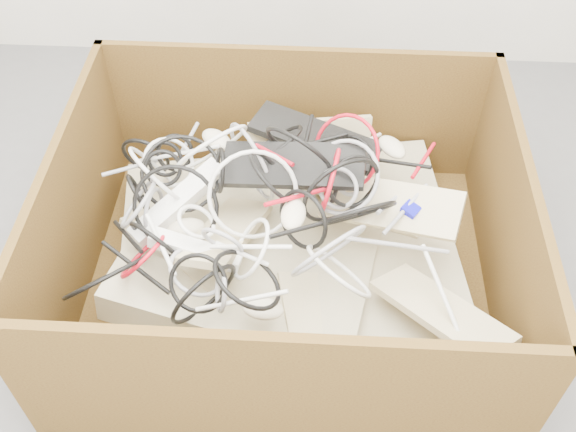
# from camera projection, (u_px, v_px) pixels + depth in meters

# --- Properties ---
(ground) EXTENTS (3.00, 3.00, 0.00)m
(ground) POSITION_uv_depth(u_px,v_px,m) (256.00, 350.00, 1.96)
(ground) COLOR #535355
(ground) RESTS_ON ground
(cardboard_box) EXTENTS (1.28, 1.06, 0.54)m
(cardboard_box) POSITION_uv_depth(u_px,v_px,m) (281.00, 258.00, 2.03)
(cardboard_box) COLOR #3A240E
(cardboard_box) RESTS_ON ground
(keyboard_pile) EXTENTS (1.09, 0.94, 0.38)m
(keyboard_pile) POSITION_uv_depth(u_px,v_px,m) (306.00, 217.00, 1.94)
(keyboard_pile) COLOR #C8B48D
(keyboard_pile) RESTS_ON cardboard_box
(mice_scatter) EXTENTS (0.70, 0.68, 0.18)m
(mice_scatter) POSITION_uv_depth(u_px,v_px,m) (271.00, 203.00, 1.86)
(mice_scatter) COLOR beige
(mice_scatter) RESTS_ON keyboard_pile
(power_strip_left) EXTENTS (0.26, 0.27, 0.13)m
(power_strip_left) POSITION_uv_depth(u_px,v_px,m) (178.00, 202.00, 1.87)
(power_strip_left) COLOR white
(power_strip_left) RESTS_ON keyboard_pile
(power_strip_right) EXTENTS (0.25, 0.10, 0.08)m
(power_strip_right) POSITION_uv_depth(u_px,v_px,m) (195.00, 250.00, 1.77)
(power_strip_right) COLOR white
(power_strip_right) RESTS_ON keyboard_pile
(vga_plug) EXTENTS (0.06, 0.06, 0.03)m
(vga_plug) POSITION_uv_depth(u_px,v_px,m) (411.00, 209.00, 1.84)
(vga_plug) COLOR #0C0CB4
(vga_plug) RESTS_ON keyboard_pile
(cable_tangle) EXTENTS (1.07, 0.83, 0.44)m
(cable_tangle) POSITION_uv_depth(u_px,v_px,m) (245.00, 202.00, 1.81)
(cable_tangle) COLOR red
(cable_tangle) RESTS_ON keyboard_pile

